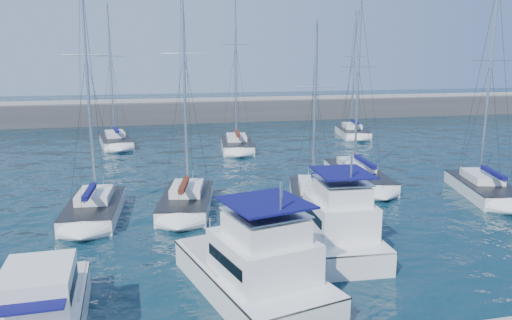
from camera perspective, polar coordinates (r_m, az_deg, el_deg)
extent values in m
plane|color=black|center=(27.42, 8.41, -9.17)|extent=(220.00, 220.00, 0.00)
cube|color=#424244|center=(76.85, -5.93, 5.23)|extent=(160.00, 6.00, 4.00)
cube|color=gray|center=(76.63, -5.97, 6.86)|extent=(160.00, 1.20, 0.50)
cube|color=#262628|center=(19.98, -23.05, -14.73)|extent=(2.90, 6.60, 0.08)
cube|color=white|center=(18.91, -23.60, -13.48)|extent=(2.35, 3.08, 1.60)
cube|color=black|center=(18.88, -23.62, -13.26)|extent=(2.38, 2.48, 0.45)
cube|color=#0D0D4F|center=(17.72, -24.27, -14.21)|extent=(2.19, 2.05, 0.07)
cube|color=white|center=(21.62, -0.52, -13.86)|extent=(5.78, 9.06, 1.60)
cube|color=#262628|center=(21.30, -0.53, -12.04)|extent=(5.86, 9.08, 0.08)
cube|color=white|center=(20.13, 0.80, -10.87)|extent=(4.13, 4.56, 1.60)
cube|color=black|center=(20.10, 0.80, -10.66)|extent=(4.01, 3.82, 0.45)
cube|color=white|center=(19.52, 1.09, -7.68)|extent=(3.21, 3.27, 0.90)
cube|color=#0D0D4F|center=(19.21, 1.10, -4.87)|extent=(3.62, 3.73, 0.08)
cube|color=white|center=(26.64, 8.72, -8.90)|extent=(3.78, 8.42, 1.60)
cube|color=#262628|center=(26.38, 8.77, -7.38)|extent=(3.85, 8.43, 0.08)
cube|color=white|center=(25.22, 9.54, -6.28)|extent=(3.01, 3.98, 1.60)
cube|color=black|center=(25.19, 9.55, -6.11)|extent=(3.02, 3.23, 0.45)
cube|color=white|center=(24.68, 9.79, -3.66)|extent=(2.38, 2.81, 0.90)
cube|color=#0D0D4F|center=(24.43, 9.87, -1.40)|extent=(2.68, 3.20, 0.08)
cube|color=white|center=(32.52, -17.98, -5.69)|extent=(3.54, 7.55, 1.30)
cube|color=#262628|center=(32.34, -18.06, -4.62)|extent=(3.60, 7.56, 0.06)
cube|color=white|center=(32.69, -17.97, -3.86)|extent=(2.18, 3.35, 0.55)
cylinder|color=silver|center=(31.86, -18.72, 8.78)|extent=(0.18, 0.18, 13.93)
cylinder|color=silver|center=(31.07, -18.47, -3.65)|extent=(0.39, 3.67, 0.12)
cube|color=#0D0D4F|center=(30.93, -18.52, -3.43)|extent=(0.59, 3.32, 0.28)
cube|color=white|center=(32.79, -7.92, -5.07)|extent=(4.41, 7.92, 1.30)
cube|color=#262628|center=(32.61, -7.96, -4.01)|extent=(4.47, 7.93, 0.06)
cube|color=white|center=(32.97, -7.89, -3.25)|extent=(2.56, 3.59, 0.55)
cylinder|color=silver|center=(32.16, -8.20, 9.45)|extent=(0.18, 0.18, 14.09)
cylinder|color=silver|center=(31.31, -8.21, -3.03)|extent=(0.85, 3.69, 0.12)
cube|color=#561F11|center=(31.17, -8.24, -2.81)|extent=(1.01, 3.37, 0.28)
cube|color=white|center=(33.60, 6.60, -4.61)|extent=(4.84, 8.43, 1.30)
cube|color=#262628|center=(33.42, 6.62, -3.58)|extent=(4.90, 8.44, 0.06)
cube|color=white|center=(33.82, 6.56, -2.83)|extent=(2.71, 3.84, 0.55)
cylinder|color=silver|center=(33.16, 6.74, 6.50)|extent=(0.18, 0.18, 10.56)
cylinder|color=silver|center=(32.05, 6.84, -2.65)|extent=(1.14, 3.87, 0.12)
cube|color=#0D0D4F|center=(31.92, 6.86, -2.43)|extent=(1.26, 3.55, 0.28)
cube|color=white|center=(40.16, 11.55, -2.04)|extent=(4.17, 9.72, 1.30)
cube|color=#262628|center=(40.02, 11.59, -1.17)|extent=(4.23, 9.73, 0.06)
cube|color=white|center=(40.49, 11.35, -0.54)|extent=(2.48, 4.33, 0.55)
cylinder|color=silver|center=(39.98, 11.57, 8.62)|extent=(0.18, 0.18, 12.48)
cylinder|color=silver|center=(38.52, 12.29, -0.38)|extent=(0.66, 4.70, 0.12)
cube|color=#0D0D4F|center=(38.40, 12.35, -0.19)|extent=(0.84, 4.26, 0.28)
cube|color=white|center=(39.17, 24.56, -3.25)|extent=(5.06, 8.50, 1.30)
cube|color=#262628|center=(39.02, 24.64, -2.35)|extent=(5.12, 8.52, 0.06)
cube|color=white|center=(39.40, 24.41, -1.73)|extent=(2.83, 3.89, 0.55)
cylinder|color=silver|center=(38.78, 25.12, 8.32)|extent=(0.18, 0.18, 13.37)
cylinder|color=silver|center=(37.75, 25.42, -1.51)|extent=(1.20, 3.88, 0.12)
cube|color=#0D0D4F|center=(37.63, 25.49, -1.33)|extent=(1.32, 3.55, 0.28)
cube|color=white|center=(57.26, -15.73, 1.88)|extent=(3.99, 7.97, 1.30)
cube|color=#262628|center=(57.16, -15.76, 2.50)|extent=(4.04, 7.98, 0.06)
cube|color=white|center=(57.58, -15.82, 2.88)|extent=(2.38, 3.57, 0.55)
cylinder|color=silver|center=(57.25, -16.26, 9.96)|extent=(0.18, 0.18, 13.80)
cylinder|color=silver|center=(55.90, -15.70, 3.20)|extent=(0.62, 3.80, 0.12)
cube|color=#0D0D4F|center=(55.78, -15.70, 3.34)|extent=(0.80, 3.45, 0.28)
cube|color=white|center=(52.82, -2.21, 1.50)|extent=(4.04, 8.02, 1.30)
cube|color=#262628|center=(52.71, -2.22, 2.18)|extent=(4.10, 8.03, 0.06)
cube|color=white|center=(53.13, -2.25, 2.60)|extent=(2.42, 3.59, 0.55)
cylinder|color=silver|center=(52.73, -2.35, 11.36)|extent=(0.18, 0.18, 15.78)
cylinder|color=silver|center=(51.43, -2.14, 2.92)|extent=(0.60, 3.83, 0.12)
cube|color=#561F11|center=(51.31, -2.13, 3.07)|extent=(0.78, 3.48, 0.28)
cube|color=white|center=(62.73, 10.95, 2.94)|extent=(4.36, 7.63, 1.30)
cube|color=#262628|center=(62.64, 10.98, 3.51)|extent=(4.42, 7.64, 0.06)
cube|color=white|center=(63.03, 10.90, 3.86)|extent=(2.53, 3.46, 0.55)
cylinder|color=silver|center=(62.73, 11.10, 10.27)|extent=(0.18, 0.18, 13.68)
cylinder|color=silver|center=(61.48, 11.23, 4.17)|extent=(0.83, 3.54, 0.12)
cube|color=#0D0D4F|center=(61.37, 11.25, 4.29)|extent=(0.98, 3.23, 0.28)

